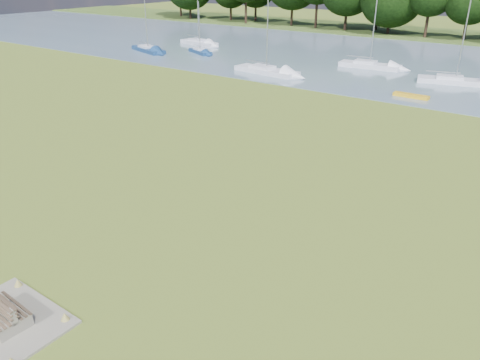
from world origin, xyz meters
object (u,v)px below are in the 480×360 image
Objects in this scene: bench_pair at (2,312)px; sailboat_6 at (200,50)px; sailboat_7 at (369,64)px; sailboat_3 at (266,69)px; kayak at (411,96)px; sailboat_1 at (148,48)px; sailboat_5 at (455,79)px; sailboat_2 at (199,41)px.

sailboat_6 reaches higher than bench_pair.
sailboat_3 is at bearing -135.27° from sailboat_7.
sailboat_6 is (-30.35, 46.07, -0.05)m from bench_pair.
kayak is at bearing -57.07° from sailboat_7.
bench_pair is 0.20× the size of sailboat_3.
sailboat_5 is at bearing 24.55° from sailboat_1.
sailboat_2 is at bearing 126.88° from bench_pair.
sailboat_6 reaches higher than kayak.
sailboat_5 is at bearing 4.26° from sailboat_2.
bench_pair is 63.25m from sailboat_2.
sailboat_6 is (-32.01, 7.12, 0.26)m from kayak.
sailboat_2 reaches higher than kayak.
sailboat_3 is at bearing -173.81° from sailboat_5.
kayak is at bearing -117.04° from sailboat_5.
sailboat_2 reaches higher than bench_pair.
kayak is 0.47× the size of sailboat_6.
bench_pair is 0.23× the size of sailboat_5.
sailboat_2 reaches higher than sailboat_1.
bench_pair is at bearing -30.65° from sailboat_1.
sailboat_2 reaches higher than sailboat_5.
sailboat_6 is (-33.86, -1.35, -0.04)m from sailboat_5.
bench_pair is at bearing -90.44° from kayak.
bench_pair is 55.17m from sailboat_6.
sailboat_3 is 16.05m from sailboat_6.
sailboat_2 is 1.12× the size of sailboat_7.
sailboat_6 is 23.73m from sailboat_7.
sailboat_1 is 0.85× the size of sailboat_3.
sailboat_3 is (22.05, -2.65, 0.01)m from sailboat_1.
sailboat_1 is 1.23× the size of sailboat_6.
sailboat_3 is (-15.42, 40.20, 0.01)m from bench_pair.
sailboat_1 is at bearing -131.14° from sailboat_6.
sailboat_7 reaches higher than sailboat_6.
sailboat_2 is at bearing 97.98° from sailboat_1.
sailboat_6 is at bearing 169.46° from kayak.
sailboat_5 is (40.98, 4.57, -0.01)m from sailboat_1.
sailboat_2 is 0.99× the size of sailboat_3.
bench_pair is at bearing -86.87° from sailboat_7.
sailboat_6 is (-14.93, 5.87, -0.06)m from sailboat_3.
sailboat_7 is (28.83, -2.05, -0.02)m from sailboat_2.
sailboat_2 is 39.59m from sailboat_5.
sailboat_1 is 7.82m from sailboat_6.
sailboat_7 reaches higher than bench_pair.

